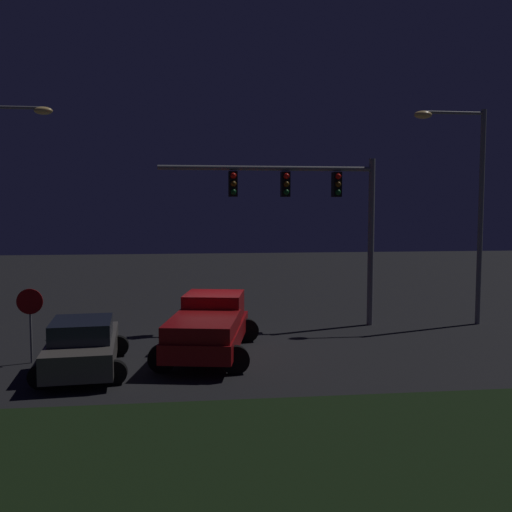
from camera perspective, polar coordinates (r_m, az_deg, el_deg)
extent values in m
plane|color=black|center=(19.86, -3.73, -8.69)|extent=(80.00, 80.00, 0.00)
cube|color=black|center=(10.69, -0.57, -20.46)|extent=(25.57, 7.50, 0.10)
cube|color=maroon|center=(18.37, -4.63, -7.64)|extent=(2.99, 5.68, 0.55)
cube|color=maroon|center=(19.39, -4.12, -4.88)|extent=(2.17, 2.21, 0.85)
cube|color=black|center=(19.37, -4.13, -4.50)|extent=(2.02, 1.83, 0.51)
cube|color=maroon|center=(17.22, -5.18, -6.78)|extent=(2.46, 3.33, 0.45)
cylinder|color=black|center=(20.47, -6.69, -7.16)|extent=(0.80, 0.22, 0.80)
cylinder|color=black|center=(20.19, -0.89, -7.29)|extent=(0.80, 0.22, 0.80)
cylinder|color=black|center=(16.76, -9.17, -9.86)|extent=(0.80, 0.22, 0.80)
cylinder|color=black|center=(16.43, -2.04, -10.10)|extent=(0.80, 0.22, 0.80)
cube|color=#514C47|center=(17.37, -16.52, -8.76)|extent=(2.15, 4.53, 0.70)
cube|color=black|center=(16.99, -16.65, -6.91)|extent=(1.76, 2.12, 0.55)
cylinder|color=black|center=(18.98, -18.91, -8.58)|extent=(0.64, 0.22, 0.64)
cylinder|color=black|center=(18.83, -13.29, -8.55)|extent=(0.64, 0.22, 0.64)
cylinder|color=black|center=(16.11, -20.28, -10.99)|extent=(0.64, 0.22, 0.64)
cylinder|color=black|center=(15.94, -13.61, -11.00)|extent=(0.64, 0.22, 0.64)
cylinder|color=slate|center=(23.22, 11.15, 1.29)|extent=(0.24, 0.24, 6.50)
cylinder|color=slate|center=(22.30, 1.10, 8.56)|extent=(8.20, 0.18, 0.18)
cube|color=black|center=(22.81, 7.88, 6.93)|extent=(0.32, 0.44, 0.95)
sphere|color=red|center=(22.60, 8.03, 7.71)|extent=(0.22, 0.22, 0.22)
sphere|color=#59380A|center=(22.58, 8.03, 6.95)|extent=(0.22, 0.22, 0.22)
sphere|color=#0C4719|center=(22.57, 8.02, 6.19)|extent=(0.22, 0.22, 0.22)
cube|color=black|center=(22.38, 2.88, 7.01)|extent=(0.32, 0.44, 0.95)
sphere|color=red|center=(22.17, 2.99, 7.81)|extent=(0.22, 0.22, 0.22)
sphere|color=#59380A|center=(22.15, 2.99, 7.03)|extent=(0.22, 0.22, 0.22)
sphere|color=#0C4719|center=(22.14, 2.98, 6.26)|extent=(0.22, 0.22, 0.22)
cube|color=black|center=(22.13, -2.27, 7.04)|extent=(0.32, 0.44, 0.95)
sphere|color=red|center=(21.91, -2.22, 7.85)|extent=(0.22, 0.22, 0.22)
sphere|color=#59380A|center=(21.90, -2.22, 7.06)|extent=(0.22, 0.22, 0.22)
sphere|color=#0C4719|center=(21.89, -2.21, 6.28)|extent=(0.22, 0.22, 0.22)
cylinder|color=slate|center=(24.55, -22.40, 13.26)|extent=(2.00, 0.12, 0.12)
ellipsoid|color=#F9CC72|center=(24.29, -20.06, 13.18)|extent=(0.70, 0.44, 0.30)
cylinder|color=slate|center=(24.56, 21.08, 3.46)|extent=(0.20, 0.20, 8.40)
cylinder|color=slate|center=(24.28, 18.74, 13.11)|extent=(2.46, 0.12, 0.12)
ellipsoid|color=#F9CC72|center=(23.77, 15.99, 13.12)|extent=(0.70, 0.44, 0.30)
cylinder|color=slate|center=(18.63, -21.14, -6.43)|extent=(0.07, 0.07, 2.20)
cylinder|color=#B20C0F|center=(18.48, -21.23, -4.17)|extent=(0.76, 0.03, 0.76)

